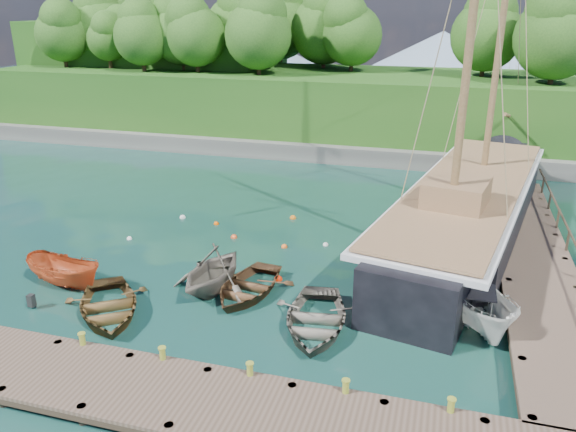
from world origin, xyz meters
name	(u,v)px	position (x,y,z in m)	size (l,w,h in m)	color
ground	(247,304)	(0.00, 0.00, 0.00)	(160.00, 160.00, 0.00)	#103928
dock_near	(234,408)	(2.00, -6.50, 0.43)	(20.00, 3.20, 1.10)	#4C3A2D
dock_east	(533,258)	(11.50, 7.00, 0.43)	(3.20, 24.00, 1.10)	#4C3A2D
bollard_0	(85,359)	(-4.00, -5.10, 0.00)	(0.26, 0.26, 0.45)	olive
bollard_1	(164,375)	(-1.00, -5.10, 0.00)	(0.26, 0.26, 0.45)	olive
bollard_2	(251,391)	(2.00, -5.10, 0.00)	(0.26, 0.26, 0.45)	olive
bollard_3	(345,409)	(5.00, -5.10, 0.00)	(0.26, 0.26, 0.45)	olive
bollard_4	(448,429)	(8.00, -5.10, 0.00)	(0.26, 0.26, 0.45)	olive
rowboat_0	(109,314)	(-4.92, -2.25, 0.00)	(3.33, 4.66, 0.96)	brown
rowboat_1	(213,290)	(-1.81, 0.80, 0.00)	(3.49, 4.04, 2.13)	#675E53
rowboat_2	(247,293)	(-0.29, 0.88, 0.00)	(3.11, 4.35, 0.90)	#4F331D
rowboat_3	(315,328)	(3.07, -0.95, 0.00)	(3.42, 4.79, 0.99)	#676256
motorboat_orange	(67,286)	(-8.03, -0.68, 0.00)	(1.49, 3.97, 1.53)	#BD4B21
cabin_boat_white	(473,324)	(8.80, 1.01, 0.00)	(1.90, 5.04, 1.95)	silver
schooner	(466,214)	(8.47, 10.12, 1.20)	(9.49, 28.81, 21.56)	black
mooring_buoy_0	(129,239)	(-8.20, 4.69, 0.00)	(0.28, 0.28, 0.28)	white
mooring_buoy_1	(234,238)	(-3.06, 6.38, 0.00)	(0.35, 0.35, 0.35)	#D64D1E
mooring_buoy_2	(284,247)	(-0.18, 5.93, 0.00)	(0.32, 0.32, 0.32)	orange
mooring_buoy_3	(326,245)	(1.75, 6.75, 0.00)	(0.28, 0.28, 0.28)	silver
mooring_buoy_4	(216,224)	(-4.71, 7.93, 0.00)	(0.28, 0.28, 0.28)	#F95600
mooring_buoy_5	(293,219)	(-0.87, 9.98, 0.00)	(0.35, 0.35, 0.35)	orange
mooring_buoy_6	(183,218)	(-6.94, 8.29, 0.00)	(0.34, 0.34, 0.34)	silver
mooring_buoy_7	(278,280)	(0.59, 2.43, 0.00)	(0.37, 0.37, 0.37)	#F62604
headland	(232,73)	(-12.88, 31.36, 5.54)	(51.00, 19.31, 12.90)	#474744
distant_ridge	(437,57)	(4.30, 70.00, 4.35)	(117.00, 40.00, 10.00)	#728CA5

